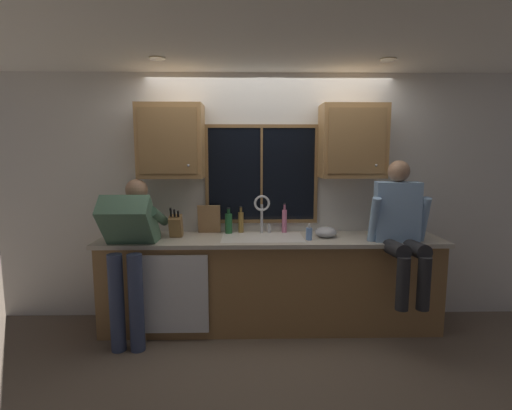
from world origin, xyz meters
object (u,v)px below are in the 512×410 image
at_px(mixing_bowl, 326,232).
at_px(bottle_green_glass, 241,222).
at_px(soap_dispenser, 309,233).
at_px(bottle_tall_clear, 229,223).
at_px(knife_block, 176,226).
at_px(person_sitting_on_counter, 400,224).
at_px(bottle_amber_small, 284,220).
at_px(cutting_board, 209,219).
at_px(person_standing, 130,243).

height_order(mixing_bowl, bottle_green_glass, bottle_green_glass).
bearing_deg(soap_dispenser, bottle_tall_clear, 158.25).
bearing_deg(knife_block, person_sitting_on_counter, -8.17).
height_order(soap_dispenser, bottle_amber_small, bottle_amber_small).
height_order(knife_block, mixing_bowl, knife_block).
bearing_deg(bottle_amber_small, cutting_board, -179.02).
bearing_deg(bottle_green_glass, person_standing, -152.24).
xyz_separation_m(person_standing, cutting_board, (0.67, 0.50, 0.13)).
height_order(person_sitting_on_counter, knife_block, person_sitting_on_counter).
bearing_deg(mixing_bowl, bottle_tall_clear, 168.95).
bearing_deg(person_sitting_on_counter, bottle_green_glass, 160.92).
relative_size(cutting_board, mixing_bowl, 1.41).
distance_m(person_sitting_on_counter, soap_dispenser, 0.84).
bearing_deg(person_sitting_on_counter, knife_block, 171.83).
relative_size(soap_dispenser, bottle_green_glass, 0.59).
bearing_deg(soap_dispenser, cutting_board, 161.32).
relative_size(person_standing, bottle_amber_small, 4.86).
bearing_deg(person_standing, bottle_green_glass, 27.76).
bearing_deg(bottle_green_glass, person_sitting_on_counter, -19.08).
height_order(soap_dispenser, bottle_green_glass, bottle_green_glass).
relative_size(person_standing, bottle_tall_clear, 5.59).
bearing_deg(mixing_bowl, bottle_amber_small, 150.21).
distance_m(mixing_bowl, bottle_amber_small, 0.46).
bearing_deg(bottle_amber_small, soap_dispenser, -59.37).
relative_size(knife_block, bottle_tall_clear, 1.20).
height_order(knife_block, cutting_board, knife_block).
bearing_deg(person_standing, cutting_board, 37.03).
xyz_separation_m(person_sitting_on_counter, mixing_bowl, (-0.63, 0.28, -0.14)).
height_order(soap_dispenser, bottle_tall_clear, bottle_tall_clear).
bearing_deg(person_sitting_on_counter, bottle_amber_small, 153.77).
relative_size(person_standing, cutting_board, 5.00).
height_order(bottle_green_glass, bottle_tall_clear, bottle_green_glass).
height_order(cutting_board, bottle_green_glass, cutting_board).
height_order(mixing_bowl, bottle_amber_small, bottle_amber_small).
bearing_deg(soap_dispenser, bottle_green_glass, 151.75).
distance_m(person_standing, bottle_amber_small, 1.54).
bearing_deg(knife_block, mixing_bowl, -0.94).
xyz_separation_m(mixing_bowl, bottle_amber_small, (-0.39, 0.22, 0.08)).
bearing_deg(bottle_tall_clear, soap_dispenser, -21.75).
bearing_deg(cutting_board, soap_dispenser, -18.68).
distance_m(soap_dispenser, bottle_tall_clear, 0.85).
bearing_deg(bottle_amber_small, person_standing, -160.35).
bearing_deg(bottle_amber_small, bottle_green_glass, 179.12).
relative_size(bottle_green_glass, bottle_amber_small, 0.90).
distance_m(bottle_tall_clear, bottle_amber_small, 0.58).
bearing_deg(cutting_board, bottle_green_glass, 3.55).
relative_size(mixing_bowl, bottle_tall_clear, 0.79).
height_order(person_sitting_on_counter, bottle_green_glass, person_sitting_on_counter).
bearing_deg(mixing_bowl, cutting_board, 169.84).
bearing_deg(bottle_green_glass, bottle_amber_small, -0.88).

